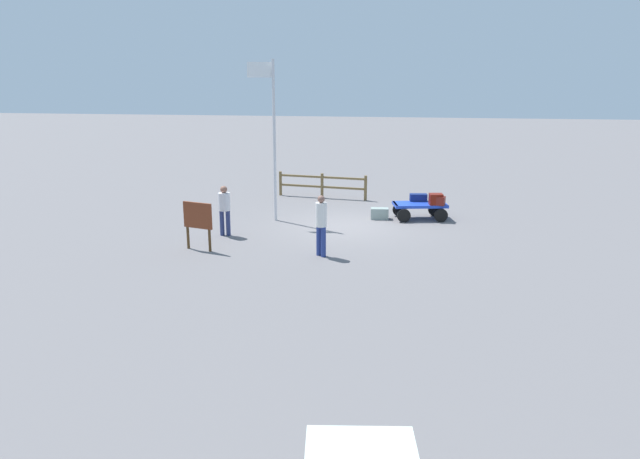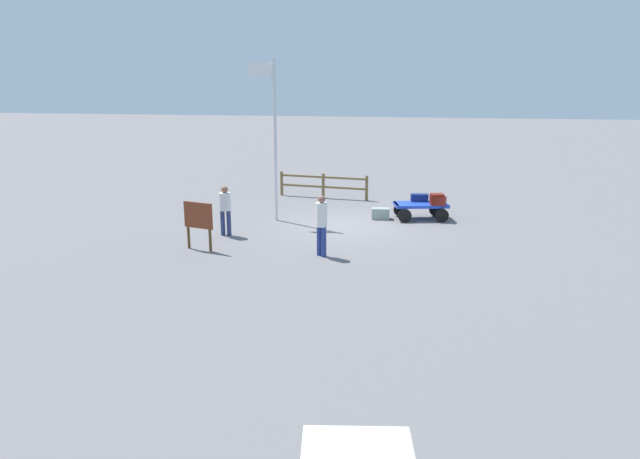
% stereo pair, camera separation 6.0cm
% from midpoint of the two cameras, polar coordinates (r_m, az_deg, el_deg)
% --- Properties ---
extents(ground_plane, '(120.00, 120.00, 0.00)m').
position_cam_midpoint_polar(ground_plane, '(20.22, 2.50, 0.34)').
color(ground_plane, slate).
extents(luggage_cart, '(2.01, 1.43, 0.57)m').
position_cam_midpoint_polar(luggage_cart, '(21.42, 9.40, 2.08)').
color(luggage_cart, blue).
rests_on(luggage_cart, ground).
extents(suitcase_dark, '(0.54, 0.44, 0.30)m').
position_cam_midpoint_polar(suitcase_dark, '(21.21, 11.14, 2.73)').
color(suitcase_dark, maroon).
rests_on(suitcase_dark, luggage_cart).
extents(suitcase_maroon, '(0.51, 0.46, 0.39)m').
position_cam_midpoint_polar(suitcase_maroon, '(21.23, 10.96, 2.87)').
color(suitcase_maroon, maroon).
rests_on(suitcase_maroon, luggage_cart).
extents(suitcase_tan, '(0.64, 0.38, 0.27)m').
position_cam_midpoint_polar(suitcase_tan, '(21.74, 9.33, 3.04)').
color(suitcase_tan, navy).
rests_on(suitcase_tan, luggage_cart).
extents(suitcase_navy, '(0.66, 0.42, 0.39)m').
position_cam_midpoint_polar(suitcase_navy, '(21.30, 5.65, 1.53)').
color(suitcase_navy, gray).
rests_on(suitcase_navy, ground).
extents(worker_lead, '(0.44, 0.44, 1.74)m').
position_cam_midpoint_polar(worker_lead, '(16.55, 0.01, 0.75)').
color(worker_lead, navy).
rests_on(worker_lead, ground).
extents(worker_trailing, '(0.39, 0.39, 1.60)m').
position_cam_midpoint_polar(worker_trailing, '(19.02, -9.23, 2.21)').
color(worker_trailing, navy).
rests_on(worker_trailing, ground).
extents(flagpole, '(0.93, 0.21, 5.50)m').
position_cam_midpoint_polar(flagpole, '(20.61, -4.74, 9.59)').
color(flagpole, silver).
rests_on(flagpole, ground).
extents(signboard, '(0.94, 0.31, 1.41)m').
position_cam_midpoint_polar(signboard, '(17.53, -11.72, 0.97)').
color(signboard, '#4C3319').
rests_on(signboard, ground).
extents(wooden_fence, '(3.82, 0.62, 1.03)m').
position_cam_midpoint_polar(wooden_fence, '(24.96, 0.13, 4.41)').
color(wooden_fence, brown).
rests_on(wooden_fence, ground).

